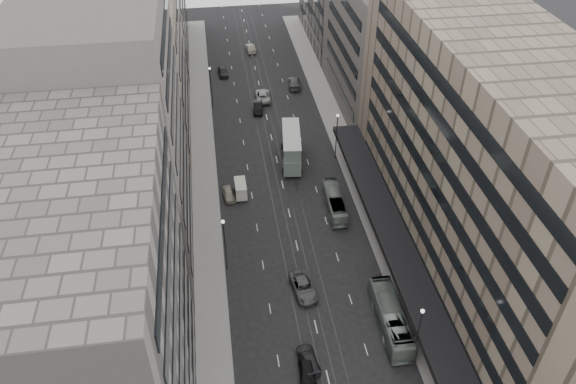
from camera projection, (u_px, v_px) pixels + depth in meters
ground at (317, 333)px, 64.97m from camera, size 220.00×220.00×0.00m
sidewalk_right at (345, 148)px, 95.62m from camera, size 4.00×125.00×0.15m
sidewalk_left at (204, 160)px, 92.83m from camera, size 4.00×125.00×0.15m
department_store at (492, 173)px, 64.56m from camera, size 19.20×60.00×30.00m
building_right_mid at (383, 44)px, 100.75m from camera, size 15.00×28.00×24.00m
building_left_a at (90, 327)px, 47.02m from camera, size 15.00×28.00×30.00m
building_left_b at (115, 137)px, 66.89m from camera, size 15.00×26.00×34.00m
building_left_c at (136, 72)px, 90.74m from camera, size 15.00×28.00×25.00m
lamp_right_near at (419, 329)px, 59.00m from camera, size 0.44×0.44×8.32m
lamp_right_far at (337, 131)px, 90.26m from camera, size 0.44×0.44×8.32m
lamp_left_near at (224, 239)px, 70.02m from camera, size 0.44×0.44×8.32m
lamp_left_far at (211, 83)px, 103.62m from camera, size 0.44×0.44×8.32m
bus_near at (391, 318)px, 64.81m from camera, size 2.92×11.39×3.16m
bus_far at (335, 202)px, 82.06m from camera, size 2.61×9.66×2.67m
double_decker at (291, 147)px, 90.77m from camera, size 4.03×10.25×5.47m
panel_van at (241, 188)px, 84.69m from camera, size 1.88×3.76×2.36m
sedan_0 at (307, 372)px, 60.03m from camera, size 2.15×4.55×1.50m
sedan_2 at (304, 287)px, 69.60m from camera, size 3.30×5.87×1.55m
sedan_3 at (309, 360)px, 61.36m from camera, size 2.45×4.78×1.33m
sedan_4 at (229, 194)px, 84.60m from camera, size 2.07×4.14×1.35m
sedan_5 at (258, 107)px, 105.38m from camera, size 2.21×5.01×1.60m
sedan_6 at (263, 96)px, 108.93m from camera, size 3.00×6.10×1.67m
sedan_7 at (294, 83)px, 113.21m from camera, size 2.94×6.04×1.69m
sedan_8 at (223, 71)px, 117.39m from camera, size 2.24×4.83×1.60m
sedan_9 at (250, 48)px, 126.86m from camera, size 2.10×4.85×1.55m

